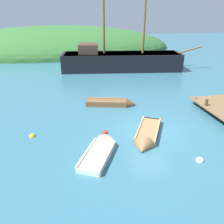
{
  "coord_description": "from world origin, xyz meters",
  "views": [
    {
      "loc": [
        -4.73,
        -11.18,
        6.57
      ],
      "look_at": [
        -1.92,
        2.39,
        0.36
      ],
      "focal_mm": 36.22,
      "sensor_mm": 36.0,
      "label": 1
    }
  ],
  "objects_px": {
    "rowboat_outer_right": "(101,150)",
    "buoy_white": "(200,161)",
    "sailing_ship": "(120,63)",
    "buoy_red": "(105,133)",
    "buoy_yellow": "(33,136)",
    "rowboat_outer_left": "(147,137)",
    "rowboat_far": "(113,104)"
  },
  "relations": [
    {
      "from": "buoy_white",
      "to": "rowboat_outer_right",
      "type": "bearing_deg",
      "value": 158.58
    },
    {
      "from": "buoy_white",
      "to": "sailing_ship",
      "type": "bearing_deg",
      "value": 88.2
    },
    {
      "from": "buoy_yellow",
      "to": "rowboat_far",
      "type": "bearing_deg",
      "value": 33.68
    },
    {
      "from": "rowboat_outer_right",
      "to": "buoy_white",
      "type": "distance_m",
      "value": 4.84
    },
    {
      "from": "rowboat_outer_right",
      "to": "buoy_red",
      "type": "xyz_separation_m",
      "value": [
        0.52,
        1.83,
        -0.08
      ]
    },
    {
      "from": "sailing_ship",
      "to": "buoy_yellow",
      "type": "height_order",
      "value": "sailing_ship"
    },
    {
      "from": "rowboat_outer_left",
      "to": "buoy_yellow",
      "type": "height_order",
      "value": "rowboat_outer_left"
    },
    {
      "from": "rowboat_outer_right",
      "to": "buoy_white",
      "type": "relative_size",
      "value": 8.85
    },
    {
      "from": "sailing_ship",
      "to": "rowboat_outer_right",
      "type": "distance_m",
      "value": 17.72
    },
    {
      "from": "rowboat_outer_left",
      "to": "buoy_red",
      "type": "height_order",
      "value": "rowboat_outer_left"
    },
    {
      "from": "rowboat_far",
      "to": "buoy_white",
      "type": "relative_size",
      "value": 10.0
    },
    {
      "from": "rowboat_outer_left",
      "to": "rowboat_outer_right",
      "type": "relative_size",
      "value": 1.11
    },
    {
      "from": "sailing_ship",
      "to": "buoy_red",
      "type": "height_order",
      "value": "sailing_ship"
    },
    {
      "from": "rowboat_outer_left",
      "to": "rowboat_outer_right",
      "type": "distance_m",
      "value": 2.82
    },
    {
      "from": "buoy_white",
      "to": "buoy_red",
      "type": "xyz_separation_m",
      "value": [
        -3.98,
        3.6,
        0.0
      ]
    },
    {
      "from": "rowboat_far",
      "to": "buoy_red",
      "type": "distance_m",
      "value": 4.32
    },
    {
      "from": "rowboat_outer_right",
      "to": "buoy_red",
      "type": "bearing_deg",
      "value": 11.33
    },
    {
      "from": "buoy_white",
      "to": "buoy_yellow",
      "type": "distance_m",
      "value": 9.09
    },
    {
      "from": "rowboat_far",
      "to": "buoy_white",
      "type": "height_order",
      "value": "rowboat_far"
    },
    {
      "from": "buoy_yellow",
      "to": "rowboat_outer_left",
      "type": "bearing_deg",
      "value": -13.45
    },
    {
      "from": "rowboat_outer_right",
      "to": "buoy_white",
      "type": "bearing_deg",
      "value": -84.1
    },
    {
      "from": "sailing_ship",
      "to": "rowboat_outer_left",
      "type": "xyz_separation_m",
      "value": [
        -2.38,
        -16.19,
        -0.68
      ]
    },
    {
      "from": "sailing_ship",
      "to": "buoy_red",
      "type": "relative_size",
      "value": 48.72
    },
    {
      "from": "rowboat_outer_left",
      "to": "sailing_ship",
      "type": "bearing_deg",
      "value": -159.88
    },
    {
      "from": "rowboat_outer_left",
      "to": "buoy_white",
      "type": "bearing_deg",
      "value": 63.81
    },
    {
      "from": "buoy_white",
      "to": "buoy_yellow",
      "type": "relative_size",
      "value": 1.09
    },
    {
      "from": "rowboat_outer_right",
      "to": "buoy_red",
      "type": "relative_size",
      "value": 9.98
    },
    {
      "from": "sailing_ship",
      "to": "rowboat_far",
      "type": "xyz_separation_m",
      "value": [
        -3.23,
        -11.02,
        -0.63
      ]
    },
    {
      "from": "rowboat_outer_left",
      "to": "buoy_yellow",
      "type": "relative_size",
      "value": 10.72
    },
    {
      "from": "sailing_ship",
      "to": "buoy_yellow",
      "type": "relative_size",
      "value": 47.16
    },
    {
      "from": "rowboat_outer_left",
      "to": "rowboat_far",
      "type": "relative_size",
      "value": 0.98
    },
    {
      "from": "sailing_ship",
      "to": "rowboat_far",
      "type": "distance_m",
      "value": 11.5
    }
  ]
}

